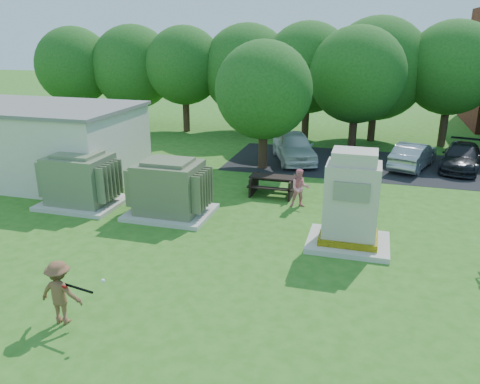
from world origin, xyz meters
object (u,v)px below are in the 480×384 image
(generator_cabinet, at_px, (351,205))
(batter, at_px, (60,293))
(picnic_table, at_px, (273,183))
(person_at_picnic, at_px, (300,188))
(transformer_right, at_px, (170,189))
(car_white, at_px, (294,146))
(transformer_left, at_px, (81,181))
(car_silver_a, at_px, (413,155))
(car_dark, at_px, (461,157))

(generator_cabinet, xyz_separation_m, batter, (-6.05, -6.04, -0.57))
(picnic_table, bearing_deg, person_at_picnic, -40.90)
(generator_cabinet, xyz_separation_m, picnic_table, (-3.32, 4.08, -0.85))
(transformer_right, relative_size, person_at_picnic, 2.01)
(generator_cabinet, bearing_deg, car_white, 109.51)
(transformer_left, relative_size, transformer_right, 1.00)
(batter, distance_m, car_white, 15.86)
(car_white, bearing_deg, batter, -120.51)
(transformer_right, xyz_separation_m, car_silver_a, (8.90, 9.03, -0.33))
(transformer_right, xyz_separation_m, picnic_table, (3.13, 3.21, -0.48))
(batter, bearing_deg, car_silver_a, -121.22)
(transformer_right, height_order, car_dark, transformer_right)
(transformer_right, bearing_deg, generator_cabinet, -7.65)
(car_dark, bearing_deg, car_white, -162.23)
(car_white, bearing_deg, transformer_left, -148.57)
(batter, bearing_deg, transformer_left, -62.44)
(picnic_table, height_order, car_silver_a, car_silver_a)
(car_white, height_order, car_silver_a, car_white)
(generator_cabinet, relative_size, car_dark, 0.73)
(batter, xyz_separation_m, car_dark, (10.74, 16.40, -0.17))
(car_silver_a, bearing_deg, transformer_left, 54.71)
(batter, height_order, car_white, batter)
(car_white, bearing_deg, generator_cabinet, -91.41)
(generator_cabinet, bearing_deg, batter, -135.05)
(transformer_left, xyz_separation_m, transformer_right, (3.70, 0.00, 0.00))
(car_white, xyz_separation_m, car_dark, (8.10, 0.75, -0.15))
(car_silver_a, bearing_deg, generator_cabinet, 95.17)
(transformer_left, distance_m, car_dark, 17.62)
(generator_cabinet, xyz_separation_m, car_silver_a, (2.45, 9.89, -0.70))
(car_white, bearing_deg, person_at_picnic, -99.20)
(car_dark, bearing_deg, picnic_table, -129.44)
(transformer_left, distance_m, car_silver_a, 15.50)
(transformer_right, distance_m, picnic_table, 4.51)
(person_at_picnic, height_order, car_white, car_white)
(person_at_picnic, bearing_deg, car_white, 84.60)
(generator_cabinet, height_order, car_dark, generator_cabinet)
(car_dark, bearing_deg, transformer_right, -127.11)
(batter, distance_m, car_dark, 19.60)
(generator_cabinet, height_order, car_silver_a, generator_cabinet)
(person_at_picnic, bearing_deg, transformer_right, -171.83)
(transformer_right, bearing_deg, car_dark, 40.43)
(person_at_picnic, height_order, car_dark, person_at_picnic)
(batter, distance_m, car_silver_a, 18.06)
(transformer_left, bearing_deg, picnic_table, 25.17)
(transformer_left, xyz_separation_m, generator_cabinet, (10.15, -0.87, 0.37))
(transformer_left, xyz_separation_m, picnic_table, (6.83, 3.21, -0.48))
(batter, bearing_deg, car_dark, -126.38)
(picnic_table, bearing_deg, car_dark, 38.10)
(transformer_left, relative_size, person_at_picnic, 2.01)
(transformer_left, relative_size, car_dark, 0.72)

